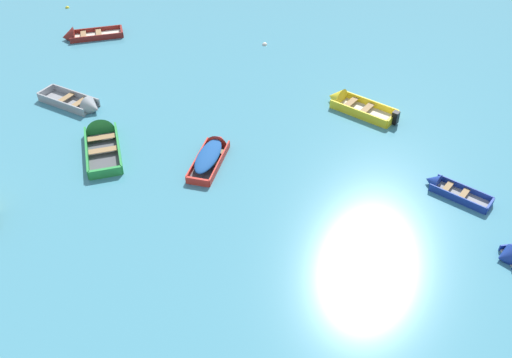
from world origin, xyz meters
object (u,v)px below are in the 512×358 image
(rowboat_red_far_back, at_px, (212,152))
(rowboat_grey_back_row_left, at_px, (81,105))
(rowboat_maroon_back_row_center, at_px, (79,36))
(mooring_buoy_outer_edge, at_px, (265,45))
(rowboat_yellow_far_right, at_px, (349,104))
(rowboat_deep_blue_near_left, at_px, (445,188))
(mooring_buoy_central, at_px, (67,8))
(rowboat_green_midfield_left, at_px, (102,136))

(rowboat_red_far_back, height_order, rowboat_grey_back_row_left, rowboat_grey_back_row_left)
(rowboat_maroon_back_row_center, height_order, mooring_buoy_outer_edge, rowboat_maroon_back_row_center)
(rowboat_yellow_far_right, bearing_deg, rowboat_red_far_back, -133.35)
(rowboat_yellow_far_right, distance_m, rowboat_grey_back_row_left, 15.32)
(rowboat_maroon_back_row_center, height_order, rowboat_deep_blue_near_left, rowboat_maroon_back_row_center)
(rowboat_red_far_back, distance_m, rowboat_deep_blue_near_left, 11.36)
(rowboat_maroon_back_row_center, bearing_deg, rowboat_yellow_far_right, -12.68)
(mooring_buoy_central, bearing_deg, rowboat_grey_back_row_left, -57.19)
(rowboat_red_far_back, relative_size, rowboat_maroon_back_row_center, 0.90)
(rowboat_grey_back_row_left, bearing_deg, mooring_buoy_central, 122.81)
(rowboat_yellow_far_right, distance_m, mooring_buoy_outer_edge, 9.40)
(rowboat_red_far_back, xyz_separation_m, mooring_buoy_central, (-17.14, 15.67, -0.31))
(rowboat_yellow_far_right, relative_size, mooring_buoy_outer_edge, 12.47)
(rowboat_maroon_back_row_center, bearing_deg, rowboat_red_far_back, -39.04)
(mooring_buoy_outer_edge, bearing_deg, mooring_buoy_central, 171.44)
(rowboat_maroon_back_row_center, bearing_deg, rowboat_grey_back_row_left, -60.40)
(rowboat_yellow_far_right, relative_size, rowboat_maroon_back_row_center, 1.02)
(rowboat_grey_back_row_left, height_order, mooring_buoy_outer_edge, rowboat_grey_back_row_left)
(rowboat_red_far_back, bearing_deg, mooring_buoy_outer_edge, 92.14)
(rowboat_red_far_back, relative_size, rowboat_yellow_far_right, 0.88)
(rowboat_green_midfield_left, bearing_deg, mooring_buoy_central, 125.10)
(rowboat_green_midfield_left, height_order, mooring_buoy_outer_edge, rowboat_green_midfield_left)
(rowboat_grey_back_row_left, bearing_deg, rowboat_maroon_back_row_center, 119.60)
(rowboat_grey_back_row_left, bearing_deg, rowboat_green_midfield_left, -45.06)
(rowboat_maroon_back_row_center, xyz_separation_m, rowboat_deep_blue_near_left, (24.78, -10.63, -0.01))
(rowboat_grey_back_row_left, bearing_deg, rowboat_red_far_back, -16.38)
(rowboat_deep_blue_near_left, bearing_deg, rowboat_grey_back_row_left, 173.45)
(rowboat_yellow_far_right, bearing_deg, rowboat_green_midfield_left, -151.97)
(rowboat_yellow_far_right, bearing_deg, mooring_buoy_outer_edge, 134.73)
(rowboat_maroon_back_row_center, bearing_deg, rowboat_green_midfield_left, -56.18)
(rowboat_red_far_back, height_order, rowboat_deep_blue_near_left, rowboat_red_far_back)
(rowboat_green_midfield_left, relative_size, rowboat_maroon_back_row_center, 1.11)
(mooring_buoy_outer_edge, distance_m, mooring_buoy_central, 16.84)
(mooring_buoy_central, bearing_deg, rowboat_green_midfield_left, -54.90)
(mooring_buoy_outer_edge, bearing_deg, rowboat_yellow_far_right, -45.27)
(rowboat_green_midfield_left, bearing_deg, rowboat_deep_blue_near_left, 0.92)
(rowboat_red_far_back, bearing_deg, mooring_buoy_central, 137.57)
(mooring_buoy_central, bearing_deg, rowboat_deep_blue_near_left, -28.41)
(rowboat_red_far_back, xyz_separation_m, rowboat_deep_blue_near_left, (11.36, 0.25, -0.14))
(rowboat_red_far_back, distance_m, mooring_buoy_central, 23.23)
(rowboat_green_midfield_left, bearing_deg, rowboat_red_far_back, 0.26)
(rowboat_green_midfield_left, distance_m, rowboat_yellow_far_right, 13.86)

